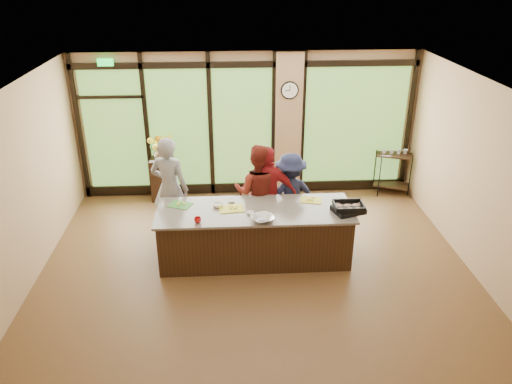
{
  "coord_description": "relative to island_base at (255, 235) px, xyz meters",
  "views": [
    {
      "loc": [
        -0.42,
        -6.91,
        4.61
      ],
      "look_at": [
        0.03,
        0.4,
        1.19
      ],
      "focal_mm": 35.0,
      "sensor_mm": 36.0,
      "label": 1
    }
  ],
  "objects": [
    {
      "name": "window_wall",
      "position": [
        0.16,
        2.65,
        0.95
      ],
      "size": [
        6.9,
        0.12,
        3.0
      ],
      "color": "tan",
      "rests_on": "floor"
    },
    {
      "name": "countertop",
      "position": [
        0.0,
        0.0,
        0.46
      ],
      "size": [
        3.2,
        1.1,
        0.04
      ],
      "primitive_type": "cube",
      "color": "slate",
      "rests_on": "island_base"
    },
    {
      "name": "prep_bowl_far",
      "position": [
        -0.37,
        0.31,
        0.49
      ],
      "size": [
        0.13,
        0.13,
        0.03
      ],
      "primitive_type": "imported",
      "rotation": [
        0.0,
        0.0,
        -0.17
      ],
      "color": "white",
      "rests_on": "countertop"
    },
    {
      "name": "left_wall",
      "position": [
        -3.5,
        -0.3,
        1.06
      ],
      "size": [
        0.0,
        6.0,
        6.0
      ],
      "primitive_type": "plane",
      "rotation": [
        1.57,
        0.0,
        1.57
      ],
      "color": "tan",
      "rests_on": "floor"
    },
    {
      "name": "roasting_pan",
      "position": [
        1.5,
        -0.17,
        0.52
      ],
      "size": [
        0.56,
        0.49,
        0.08
      ],
      "primitive_type": "cube",
      "rotation": [
        0.0,
        0.0,
        0.31
      ],
      "color": "black",
      "rests_on": "countertop"
    },
    {
      "name": "ceiling",
      "position": [
        0.0,
        -0.3,
        2.56
      ],
      "size": [
        7.0,
        7.0,
        0.0
      ],
      "primitive_type": "plane",
      "rotation": [
        3.14,
        0.0,
        0.0
      ],
      "color": "silver",
      "rests_on": "back_wall"
    },
    {
      "name": "prep_bowl_mid",
      "position": [
        -0.08,
        -0.15,
        0.5
      ],
      "size": [
        0.15,
        0.15,
        0.04
      ],
      "primitive_type": "imported",
      "rotation": [
        0.0,
        0.0,
        -0.28
      ],
      "color": "white",
      "rests_on": "countertop"
    },
    {
      "name": "cook_left",
      "position": [
        -1.45,
        0.86,
        0.51
      ],
      "size": [
        0.81,
        0.66,
        1.9
      ],
      "primitive_type": "imported",
      "rotation": [
        0.0,
        0.0,
        2.79
      ],
      "color": "gray",
      "rests_on": "floor"
    },
    {
      "name": "cook_midright",
      "position": [
        0.28,
        0.72,
        0.42
      ],
      "size": [
        1.06,
        0.58,
        1.72
      ],
      "primitive_type": "imported",
      "rotation": [
        0.0,
        0.0,
        2.98
      ],
      "color": "maroon",
      "rests_on": "floor"
    },
    {
      "name": "prep_bowl_near",
      "position": [
        -0.6,
        0.15,
        0.51
      ],
      "size": [
        0.17,
        0.17,
        0.05
      ],
      "primitive_type": "imported",
      "rotation": [
        0.0,
        0.0,
        -0.01
      ],
      "color": "white",
      "rests_on": "countertop"
    },
    {
      "name": "cook_right",
      "position": [
        0.69,
        0.82,
        0.34
      ],
      "size": [
        1.12,
        0.81,
        1.56
      ],
      "primitive_type": "imported",
      "rotation": [
        0.0,
        0.0,
        3.39
      ],
      "color": "#1B1F3C",
      "rests_on": "floor"
    },
    {
      "name": "cutting_board_right",
      "position": [
        0.97,
        0.29,
        0.49
      ],
      "size": [
        0.41,
        0.34,
        0.01
      ],
      "primitive_type": "cube",
      "rotation": [
        0.0,
        0.0,
        -0.24
      ],
      "color": "gold",
      "rests_on": "countertop"
    },
    {
      "name": "right_wall",
      "position": [
        3.5,
        -0.3,
        1.06
      ],
      "size": [
        0.0,
        6.0,
        6.0
      ],
      "primitive_type": "plane",
      "rotation": [
        1.57,
        0.0,
        -1.57
      ],
      "color": "tan",
      "rests_on": "floor"
    },
    {
      "name": "bar_cart",
      "position": [
        3.1,
        2.45,
        0.15
      ],
      "size": [
        0.82,
        0.65,
        0.98
      ],
      "rotation": [
        0.0,
        0.0,
        -0.39
      ],
      "color": "black",
      "rests_on": "floor"
    },
    {
      "name": "flower_stand",
      "position": [
        -1.78,
        2.45,
        0.01
      ],
      "size": [
        0.47,
        0.47,
        0.9
      ],
      "primitive_type": "cube",
      "rotation": [
        0.0,
        0.0,
        -0.04
      ],
      "color": "black",
      "rests_on": "floor"
    },
    {
      "name": "mixing_bowl",
      "position": [
        0.1,
        -0.41,
        0.52
      ],
      "size": [
        0.46,
        0.46,
        0.09
      ],
      "primitive_type": "imported",
      "rotation": [
        0.0,
        0.0,
        0.42
      ],
      "color": "silver",
      "rests_on": "countertop"
    },
    {
      "name": "island_base",
      "position": [
        0.0,
        0.0,
        0.0
      ],
      "size": [
        3.1,
        1.0,
        0.88
      ],
      "primitive_type": "cube",
      "color": "black",
      "rests_on": "floor"
    },
    {
      "name": "back_wall",
      "position": [
        0.0,
        2.7,
        1.06
      ],
      "size": [
        7.0,
        0.0,
        7.0
      ],
      "primitive_type": "plane",
      "rotation": [
        1.57,
        0.0,
        0.0
      ],
      "color": "tan",
      "rests_on": "floor"
    },
    {
      "name": "cutting_board_left",
      "position": [
        -1.22,
        0.24,
        0.49
      ],
      "size": [
        0.44,
        0.4,
        0.01
      ],
      "primitive_type": "cube",
      "rotation": [
        0.0,
        0.0,
        -0.42
      ],
      "color": "#3C8631",
      "rests_on": "countertop"
    },
    {
      "name": "flower_vase",
      "position": [
        -1.78,
        2.45,
        0.6
      ],
      "size": [
        0.35,
        0.35,
        0.29
      ],
      "primitive_type": "imported",
      "rotation": [
        0.0,
        0.0,
        0.34
      ],
      "color": "olive",
      "rests_on": "flower_stand"
    },
    {
      "name": "red_ramekin",
      "position": [
        -0.9,
        -0.38,
        0.52
      ],
      "size": [
        0.13,
        0.13,
        0.09
      ],
      "primitive_type": "imported",
      "rotation": [
        0.0,
        0.0,
        -0.24
      ],
      "color": "#B71215",
      "rests_on": "countertop"
    },
    {
      "name": "cook_midleft",
      "position": [
        0.1,
        0.75,
        0.44
      ],
      "size": [
        0.99,
        0.85,
        1.77
      ],
      "primitive_type": "imported",
      "rotation": [
        0.0,
        0.0,
        2.91
      ],
      "color": "maroon",
      "rests_on": "floor"
    },
    {
      "name": "floor",
      "position": [
        0.0,
        -0.3,
        -0.44
      ],
      "size": [
        7.0,
        7.0,
        0.0
      ],
      "primitive_type": "plane",
      "color": "brown",
      "rests_on": "ground"
    },
    {
      "name": "cutting_board_center",
      "position": [
        -0.38,
        0.04,
        0.49
      ],
      "size": [
        0.43,
        0.34,
        0.01
      ],
      "primitive_type": "cube",
      "rotation": [
        0.0,
        0.0,
        0.13
      ],
      "color": "gold",
      "rests_on": "countertop"
    },
    {
      "name": "wall_clock",
      "position": [
        0.85,
        2.57,
        1.81
      ],
      "size": [
        0.36,
        0.04,
        0.36
      ],
      "color": "black",
      "rests_on": "window_wall"
    }
  ]
}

